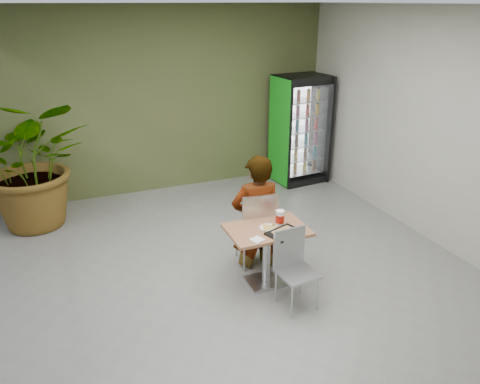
# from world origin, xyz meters

# --- Properties ---
(ground) EXTENTS (7.00, 7.00, 0.00)m
(ground) POSITION_xyz_m (0.00, 0.00, 0.00)
(ground) COLOR gray
(ground) RESTS_ON ground
(room_envelope) EXTENTS (6.00, 7.00, 3.20)m
(room_envelope) POSITION_xyz_m (0.00, 0.00, 1.60)
(room_envelope) COLOR beige
(room_envelope) RESTS_ON ground
(dining_table) EXTENTS (0.95, 0.67, 0.75)m
(dining_table) POSITION_xyz_m (0.30, -0.07, 0.54)
(dining_table) COLOR #9E6F44
(dining_table) RESTS_ON ground
(chair_far) EXTENTS (0.51, 0.51, 1.04)m
(chair_far) POSITION_xyz_m (0.36, 0.35, 0.61)
(chair_far) COLOR #ACAFB1
(chair_far) RESTS_ON ground
(chair_near) EXTENTS (0.43, 0.43, 0.90)m
(chair_near) POSITION_xyz_m (0.41, -0.53, 0.53)
(chair_near) COLOR #ACAFB1
(chair_near) RESTS_ON ground
(seated_woman) EXTENTS (0.71, 0.50, 1.80)m
(seated_woman) POSITION_xyz_m (0.38, 0.40, 0.60)
(seated_woman) COLOR black
(seated_woman) RESTS_ON ground
(pizza_plate) EXTENTS (0.27, 0.20, 0.03)m
(pizza_plate) POSITION_xyz_m (0.32, -0.07, 0.77)
(pizza_plate) COLOR white
(pizza_plate) RESTS_ON dining_table
(soda_cup) EXTENTS (0.11, 0.11, 0.19)m
(soda_cup) POSITION_xyz_m (0.48, -0.04, 0.84)
(soda_cup) COLOR white
(soda_cup) RESTS_ON dining_table
(napkin_stack) EXTENTS (0.17, 0.17, 0.02)m
(napkin_stack) POSITION_xyz_m (0.07, -0.30, 0.76)
(napkin_stack) COLOR white
(napkin_stack) RESTS_ON dining_table
(cafeteria_tray) EXTENTS (0.46, 0.39, 0.02)m
(cafeteria_tray) POSITION_xyz_m (0.43, -0.27, 0.76)
(cafeteria_tray) COLOR black
(cafeteria_tray) RESTS_ON dining_table
(beverage_fridge) EXTENTS (0.97, 0.78, 2.00)m
(beverage_fridge) POSITION_xyz_m (2.40, 2.93, 1.00)
(beverage_fridge) COLOR black
(beverage_fridge) RESTS_ON ground
(potted_plant) EXTENTS (2.05, 1.86, 1.99)m
(potted_plant) POSITION_xyz_m (-2.21, 2.75, 1.00)
(potted_plant) COLOR #3B712D
(potted_plant) RESTS_ON ground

